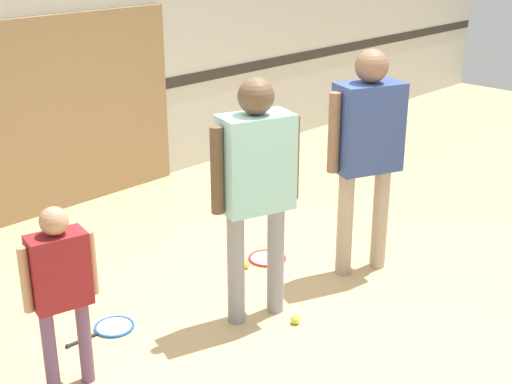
{
  "coord_description": "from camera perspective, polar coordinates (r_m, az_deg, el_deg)",
  "views": [
    {
      "loc": [
        -3.4,
        -3.2,
        2.67
      ],
      "look_at": [
        -0.17,
        -0.1,
        0.95
      ],
      "focal_mm": 50.0,
      "sensor_mm": 36.0,
      "label": 1
    }
  ],
  "objects": [
    {
      "name": "person_student_left",
      "position": [
        4.29,
        -15.39,
        -6.77
      ],
      "size": [
        0.44,
        0.25,
        1.18
      ],
      "rotation": [
        0.0,
        0.0,
        -0.23
      ],
      "color": "#6B4C70",
      "rests_on": "ground_plane"
    },
    {
      "name": "ground_plane",
      "position": [
        5.38,
        0.49,
        -8.8
      ],
      "size": [
        16.0,
        16.0,
        0.0
      ],
      "primitive_type": "plane",
      "color": "tan"
    },
    {
      "name": "wall_back",
      "position": [
        6.96,
        -16.61,
        11.2
      ],
      "size": [
        16.0,
        0.07,
        3.2
      ],
      "color": "beige",
      "rests_on": "ground_plane"
    },
    {
      "name": "racket_spare_on_floor",
      "position": [
        6.03,
        0.94,
        -5.23
      ],
      "size": [
        0.56,
        0.44,
        0.03
      ],
      "rotation": [
        0.0,
        0.0,
        0.54
      ],
      "color": "red",
      "rests_on": "ground_plane"
    },
    {
      "name": "tennis_ball_near_instructor",
      "position": [
        5.11,
        3.19,
        -10.15
      ],
      "size": [
        0.07,
        0.07,
        0.07
      ],
      "primitive_type": "sphere",
      "color": "#CCE038",
      "rests_on": "ground_plane"
    },
    {
      "name": "person_student_right",
      "position": [
        5.5,
        8.9,
        4.21
      ],
      "size": [
        0.64,
        0.45,
        1.79
      ],
      "rotation": [
        0.0,
        0.0,
        2.75
      ],
      "color": "tan",
      "rests_on": "ground_plane"
    },
    {
      "name": "tennis_ball_by_spare_racket",
      "position": [
        5.86,
        -0.86,
        -5.83
      ],
      "size": [
        0.07,
        0.07,
        0.07
      ],
      "primitive_type": "sphere",
      "color": "#CCE038",
      "rests_on": "ground_plane"
    },
    {
      "name": "person_instructor",
      "position": [
        4.76,
        0.0,
        1.33
      ],
      "size": [
        0.63,
        0.41,
        1.73
      ],
      "rotation": [
        0.0,
        0.0,
        -0.32
      ],
      "color": "gray",
      "rests_on": "ground_plane"
    },
    {
      "name": "racket_second_spare",
      "position": [
        5.16,
        -11.48,
        -10.59
      ],
      "size": [
        0.53,
        0.3,
        0.03
      ],
      "rotation": [
        0.0,
        0.0,
        3.08
      ],
      "color": "blue",
      "rests_on": "ground_plane"
    },
    {
      "name": "wall_panel",
      "position": [
        6.98,
        -16.72,
        5.63
      ],
      "size": [
        2.94,
        0.05,
        1.87
      ],
      "color": "#93754C",
      "rests_on": "ground_plane"
    }
  ]
}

